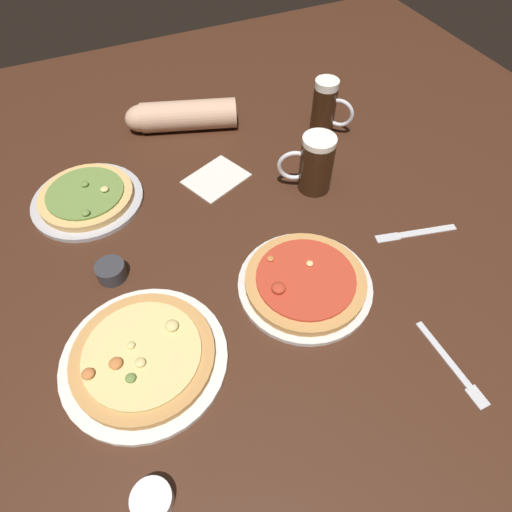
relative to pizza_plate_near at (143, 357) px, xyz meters
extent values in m
cube|color=#3D2114|center=(0.31, 0.14, -0.03)|extent=(2.40, 2.40, 0.03)
cylinder|color=silver|center=(0.00, 0.00, -0.01)|extent=(0.33, 0.33, 0.01)
cylinder|color=tan|center=(0.00, 0.00, 0.00)|extent=(0.29, 0.29, 0.02)
cylinder|color=#DBC67A|center=(0.00, 0.00, 0.02)|extent=(0.23, 0.23, 0.01)
ellipsoid|color=#C67038|center=(-0.10, -0.01, 0.03)|extent=(0.02, 0.02, 0.01)
ellipsoid|color=#C67038|center=(-0.05, -0.01, 0.03)|extent=(0.03, 0.03, 0.01)
ellipsoid|color=#DBC67A|center=(-0.02, 0.02, 0.02)|extent=(0.02, 0.02, 0.01)
ellipsoid|color=#DBC67A|center=(0.07, 0.03, 0.03)|extent=(0.03, 0.03, 0.01)
ellipsoid|color=#DBC67A|center=(-0.01, -0.02, 0.03)|extent=(0.02, 0.02, 0.01)
ellipsoid|color=olive|center=(-0.03, -0.05, 0.02)|extent=(0.02, 0.02, 0.01)
cylinder|color=#B2B2B7|center=(-0.02, 0.51, -0.01)|extent=(0.29, 0.29, 0.01)
cylinder|color=tan|center=(-0.02, 0.51, 0.00)|extent=(0.24, 0.24, 0.02)
cylinder|color=olive|center=(-0.02, 0.51, 0.02)|extent=(0.20, 0.20, 0.01)
ellipsoid|color=olive|center=(-0.01, 0.53, 0.02)|extent=(0.02, 0.02, 0.01)
ellipsoid|color=#DBC67A|center=(0.03, 0.49, 0.03)|extent=(0.02, 0.02, 0.01)
ellipsoid|color=olive|center=(-0.03, 0.42, 0.03)|extent=(0.02, 0.02, 0.01)
cylinder|color=silver|center=(0.38, 0.03, -0.01)|extent=(0.30, 0.30, 0.01)
cylinder|color=tan|center=(0.38, 0.03, 0.00)|extent=(0.27, 0.27, 0.02)
cylinder|color=#B73823|center=(0.38, 0.03, 0.02)|extent=(0.22, 0.22, 0.01)
ellipsoid|color=#C67038|center=(0.33, 0.10, 0.02)|extent=(0.02, 0.02, 0.01)
ellipsoid|color=#B73823|center=(0.31, 0.02, 0.03)|extent=(0.03, 0.03, 0.02)
ellipsoid|color=#DBC67A|center=(0.40, 0.06, 0.02)|extent=(0.02, 0.02, 0.01)
cylinder|color=black|center=(0.56, 0.31, 0.06)|extent=(0.09, 0.09, 0.14)
cylinder|color=white|center=(0.56, 0.31, 0.14)|extent=(0.09, 0.09, 0.02)
torus|color=silver|center=(0.51, 0.34, 0.06)|extent=(0.09, 0.05, 0.09)
cylinder|color=black|center=(0.71, 0.53, 0.05)|extent=(0.07, 0.07, 0.14)
cylinder|color=white|center=(0.71, 0.53, 0.14)|extent=(0.07, 0.07, 0.02)
torus|color=silver|center=(0.74, 0.50, 0.05)|extent=(0.07, 0.08, 0.09)
cylinder|color=#333338|center=(-0.01, 0.24, 0.00)|extent=(0.07, 0.07, 0.04)
cylinder|color=white|center=(-0.05, -0.25, 0.00)|extent=(0.07, 0.07, 0.03)
cube|color=silver|center=(0.33, 0.45, -0.01)|extent=(0.20, 0.18, 0.01)
cube|color=silver|center=(0.56, -0.24, -0.01)|extent=(0.02, 0.16, 0.01)
cube|color=silver|center=(0.56, -0.34, -0.01)|extent=(0.03, 0.04, 0.00)
cube|color=silver|center=(0.73, 0.05, -0.01)|extent=(0.17, 0.05, 0.01)
cube|color=silver|center=(0.64, 0.07, -0.01)|extent=(0.06, 0.04, 0.00)
cylinder|color=tan|center=(0.34, 0.71, 0.03)|extent=(0.30, 0.17, 0.09)
ellipsoid|color=tan|center=(0.21, 0.75, 0.03)|extent=(0.10, 0.08, 0.08)
camera|label=1|loc=(0.04, -0.45, 0.81)|focal=31.01mm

